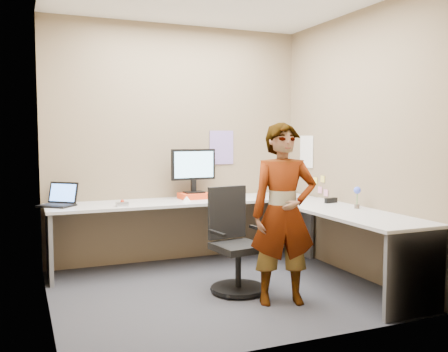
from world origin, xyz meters
name	(u,v)px	position (x,y,z in m)	size (l,w,h in m)	color
ground	(219,290)	(0.00, 0.00, 0.00)	(3.00, 3.00, 0.00)	#27272C
wall_back	(177,144)	(0.00, 1.30, 1.35)	(3.00, 3.00, 0.00)	brown
wall_right	(354,145)	(1.50, 0.00, 1.35)	(2.70, 2.70, 0.00)	brown
wall_left	(45,148)	(-1.50, 0.00, 1.35)	(2.70, 2.70, 0.00)	brown
desk	(244,219)	(0.44, 0.39, 0.59)	(2.98, 2.58, 0.73)	#A8A8A8
paper_ream	(194,196)	(0.13, 1.07, 0.76)	(0.33, 0.24, 0.07)	red
monitor	(194,167)	(0.13, 1.09, 1.09)	(0.52, 0.16, 0.50)	black
laptop	(59,200)	(-1.33, 1.06, 0.79)	(0.43, 0.42, 0.24)	black
trackball_mouse	(122,204)	(-0.74, 0.78, 0.76)	(0.12, 0.08, 0.07)	#B7B7BC
origami	(187,199)	(-0.03, 0.86, 0.76)	(0.10, 0.10, 0.06)	white
stapler	(331,200)	(1.35, 0.18, 0.76)	(0.15, 0.04, 0.06)	black
flower	(357,194)	(1.36, -0.25, 0.87)	(0.07, 0.07, 0.22)	brown
calendar_purple	(222,147)	(0.55, 1.29, 1.30)	(0.30, 0.01, 0.40)	#846BB7
calendar_white	(307,152)	(1.49, 0.90, 1.25)	(0.01, 0.28, 0.38)	white
sticky_note_a	(323,179)	(1.49, 0.55, 0.95)	(0.01, 0.07, 0.07)	#F2E059
sticky_note_b	(320,190)	(1.49, 0.60, 0.82)	(0.01, 0.07, 0.07)	pink
sticky_note_c	(326,193)	(1.49, 0.48, 0.80)	(0.01, 0.07, 0.07)	pink
sticky_note_d	(315,180)	(1.49, 0.70, 0.92)	(0.01, 0.07, 0.07)	#F2E059
office_chair	(235,250)	(0.13, -0.07, 0.39)	(0.52, 0.50, 0.95)	black
person	(283,214)	(0.38, -0.53, 0.78)	(0.57, 0.37, 1.56)	#999399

